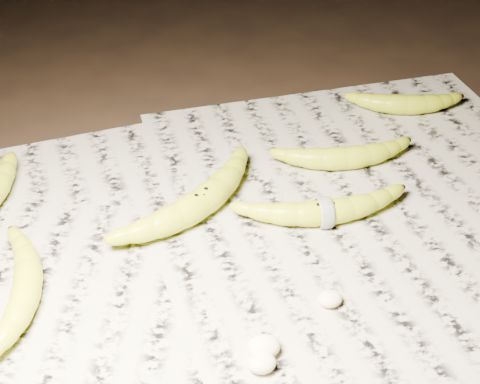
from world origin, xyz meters
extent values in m
plane|color=black|center=(0.00, 0.00, 0.00)|extent=(3.00, 3.00, 0.00)
cube|color=#A39E8C|center=(0.02, 0.02, 0.00)|extent=(0.90, 0.70, 0.01)
torus|color=white|center=(0.11, 0.02, 0.02)|extent=(0.01, 0.04, 0.04)
ellipsoid|color=beige|center=(-0.02, -0.16, 0.02)|extent=(0.03, 0.03, 0.02)
ellipsoid|color=beige|center=(-0.02, -0.18, 0.02)|extent=(0.03, 0.02, 0.02)
ellipsoid|color=beige|center=(0.07, -0.11, 0.02)|extent=(0.03, 0.02, 0.02)
camera|label=1|loc=(-0.14, -0.59, 0.55)|focal=50.00mm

